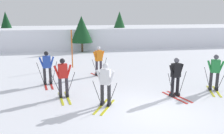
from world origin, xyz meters
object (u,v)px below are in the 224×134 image
(trail_marker_pole, at_px, (72,49))
(conifer_far_right, at_px, (6,26))
(skier_red, at_px, (63,77))
(conifer_far_centre, at_px, (82,29))
(skier_black, at_px, (176,76))
(conifer_far_left, at_px, (119,26))
(skier_orange, at_px, (99,60))
(skier_blue, at_px, (47,66))
(skier_white, at_px, (105,83))
(skier_green, at_px, (215,72))

(trail_marker_pole, bearing_deg, conifer_far_right, 120.33)
(skier_red, xyz_separation_m, conifer_far_centre, (1.60, 12.39, 1.19))
(skier_black, distance_m, conifer_far_left, 16.03)
(skier_orange, distance_m, conifer_far_right, 15.82)
(skier_black, xyz_separation_m, conifer_far_right, (-10.79, 17.73, 1.31))
(skier_red, distance_m, skier_blue, 2.27)
(skier_white, distance_m, conifer_far_centre, 13.70)
(skier_green, height_order, conifer_far_left, conifer_far_left)
(skier_blue, bearing_deg, skier_black, -27.46)
(skier_white, height_order, conifer_far_left, conifer_far_left)
(conifer_far_right, bearing_deg, skier_orange, -59.43)
(skier_blue, height_order, conifer_far_left, conifer_far_left)
(skier_orange, height_order, conifer_far_left, conifer_far_left)
(skier_red, xyz_separation_m, skier_orange, (1.98, 3.37, -0.00))
(skier_white, distance_m, conifer_far_right, 19.79)
(trail_marker_pole, bearing_deg, skier_red, -95.16)
(trail_marker_pole, bearing_deg, skier_blue, -110.28)
(skier_green, relative_size, conifer_far_left, 0.45)
(conifer_far_right, bearing_deg, conifer_far_centre, -30.83)
(skier_green, relative_size, trail_marker_pole, 0.68)
(skier_orange, xyz_separation_m, conifer_far_left, (3.86, 11.78, 1.37))
(skier_green, relative_size, skier_orange, 1.00)
(skier_black, xyz_separation_m, skier_blue, (-5.57, 2.90, 0.04))
(skier_white, height_order, skier_black, same)
(skier_green, height_order, trail_marker_pole, trail_marker_pole)
(skier_red, height_order, skier_blue, same)
(skier_white, distance_m, trail_marker_pole, 7.09)
(skier_green, bearing_deg, skier_red, 176.88)
(skier_white, relative_size, conifer_far_left, 0.45)
(conifer_far_left, bearing_deg, conifer_far_centre, -146.88)
(skier_blue, bearing_deg, skier_white, -54.14)
(skier_red, relative_size, skier_black, 1.00)
(skier_red, height_order, skier_orange, same)
(conifer_far_centre, bearing_deg, conifer_far_left, 33.12)
(skier_red, relative_size, trail_marker_pole, 0.68)
(skier_blue, bearing_deg, conifer_far_centre, 76.72)
(skier_red, distance_m, conifer_far_left, 16.29)
(conifer_far_left, bearing_deg, skier_blue, -117.06)
(skier_black, distance_m, skier_green, 2.18)
(skier_black, relative_size, skier_green, 1.00)
(trail_marker_pole, relative_size, conifer_far_centre, 0.75)
(skier_orange, bearing_deg, conifer_far_left, 71.88)
(skier_green, xyz_separation_m, skier_blue, (-7.71, 2.49, 0.04))
(skier_white, relative_size, conifer_far_centre, 0.51)
(skier_white, distance_m, conifer_far_left, 17.00)
(skier_orange, bearing_deg, trail_marker_pole, 121.69)
(skier_white, xyz_separation_m, skier_blue, (-2.44, 3.37, 0.04))
(skier_orange, bearing_deg, skier_blue, -155.81)
(skier_green, bearing_deg, conifer_far_centre, 112.51)
(conifer_far_right, height_order, conifer_far_centre, conifer_far_right)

